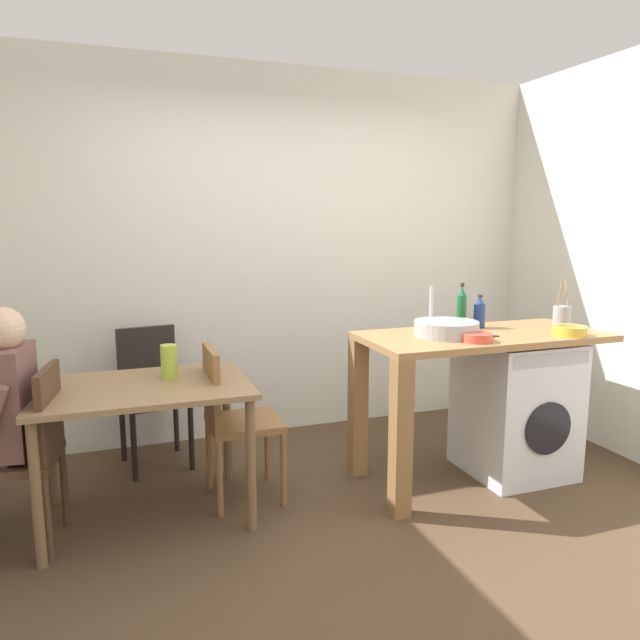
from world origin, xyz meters
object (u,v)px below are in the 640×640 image
object	(u,v)px
dining_table	(143,403)
bottle_squat_brown	(479,313)
bottle_tall_green	(461,308)
chair_person_seat	(29,448)
vase	(169,362)
mixing_bowl	(476,337)
washing_machine	(515,406)
chair_spare_by_wall	(152,388)
colander	(569,330)
utensil_crock	(562,315)
chair_opposite	(231,415)

from	to	relation	value
dining_table	bottle_squat_brown	bearing A→B (deg)	0.39
bottle_tall_green	bottle_squat_brown	world-z (taller)	bottle_tall_green
chair_person_seat	vase	distance (m)	0.80
dining_table	mixing_bowl	distance (m)	1.86
washing_machine	bottle_squat_brown	xyz separation A→B (m)	(-0.17, 0.18, 0.59)
chair_spare_by_wall	colander	world-z (taller)	colander
utensil_crock	vase	size ratio (longest dim) A/B	1.62
colander	dining_table	bearing A→B (deg)	171.07
vase	mixing_bowl	bearing A→B (deg)	-15.66
utensil_crock	chair_person_seat	bearing A→B (deg)	179.94
chair_spare_by_wall	bottle_squat_brown	xyz separation A→B (m)	(1.99, -0.76, 0.51)
mixing_bowl	chair_opposite	bearing A→B (deg)	162.70
mixing_bowl	colander	distance (m)	0.64
mixing_bowl	vase	size ratio (longest dim) A/B	0.96
chair_person_seat	washing_machine	size ratio (longest dim) A/B	1.05
dining_table	mixing_bowl	xyz separation A→B (m)	(1.80, -0.36, 0.30)
bottle_squat_brown	vase	size ratio (longest dim) A/B	1.14
bottle_squat_brown	washing_machine	bearing A→B (deg)	-45.90
washing_machine	utensil_crock	size ratio (longest dim) A/B	2.87
colander	bottle_tall_green	bearing A→B (deg)	138.69
chair_opposite	bottle_tall_green	distance (m)	1.58
bottle_tall_green	bottle_squat_brown	size ratio (longest dim) A/B	1.36
bottle_tall_green	colander	world-z (taller)	bottle_tall_green
bottle_squat_brown	colander	size ratio (longest dim) A/B	1.06
utensil_crock	vase	distance (m)	2.49
chair_spare_by_wall	chair_person_seat	bearing A→B (deg)	45.03
dining_table	colander	xyz separation A→B (m)	(2.44, -0.38, 0.31)
washing_machine	colander	bearing A→B (deg)	-49.26
dining_table	chair_opposite	distance (m)	0.50
chair_spare_by_wall	colander	xyz separation A→B (m)	(2.35, -1.16, 0.44)
chair_person_seat	mixing_bowl	size ratio (longest dim) A/B	5.06
mixing_bowl	bottle_tall_green	bearing A→B (deg)	68.60
chair_spare_by_wall	dining_table	bearing A→B (deg)	74.21
chair_opposite	vase	distance (m)	0.46
chair_spare_by_wall	bottle_squat_brown	distance (m)	2.19
bottle_tall_green	colander	size ratio (longest dim) A/B	1.44
chair_spare_by_wall	utensil_crock	xyz separation A→B (m)	(2.53, -0.89, 0.48)
chair_opposite	vase	bearing A→B (deg)	-98.69
mixing_bowl	utensil_crock	bearing A→B (deg)	16.99
chair_person_seat	bottle_tall_green	distance (m)	2.57
chair_person_seat	chair_opposite	world-z (taller)	same
colander	washing_machine	bearing A→B (deg)	130.74
washing_machine	mixing_bowl	xyz separation A→B (m)	(-0.45, -0.20, 0.52)
mixing_bowl	vase	distance (m)	1.72
washing_machine	mixing_bowl	distance (m)	0.71
chair_opposite	bottle_tall_green	world-z (taller)	bottle_tall_green
dining_table	chair_person_seat	bearing A→B (deg)	-168.58
bottle_squat_brown	dining_table	bearing A→B (deg)	-179.61
mixing_bowl	bottle_squat_brown	bearing A→B (deg)	53.82
utensil_crock	colander	xyz separation A→B (m)	(-0.18, -0.27, -0.04)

